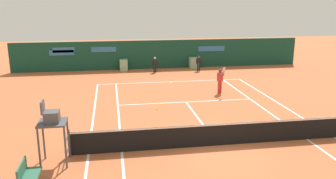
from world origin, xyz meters
The scene contains 9 objects.
ground_plane centered at (0.00, 0.58, 0.00)m, with size 80.00×80.00×0.01m.
tennis_net centered at (0.00, 0.00, 0.51)m, with size 12.10×0.10×1.07m.
sponsor_back_wall centered at (-0.02, 16.97, 1.19)m, with size 25.00×1.02×2.46m.
umpire_chair centered at (-6.47, -0.59, 1.64)m, with size 1.00×1.00×2.43m.
player_bench centered at (-7.05, -2.28, 0.51)m, with size 0.54×1.16×0.88m.
player_on_baseline centered at (2.59, 8.04, 0.95)m, with size 0.48×0.84×1.83m.
ball_kid_right_post centered at (3.00, 15.27, 0.74)m, with size 0.43×0.18×1.29m.
ball_kid_left_post centered at (-0.72, 15.27, 0.74)m, with size 0.42×0.20×1.28m.
tennis_ball_mid_court centered at (-1.91, 5.21, 0.03)m, with size 0.07×0.07×0.07m, color #CCE033.
Camera 1 is at (-4.26, -12.97, 5.91)m, focal length 37.34 mm.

